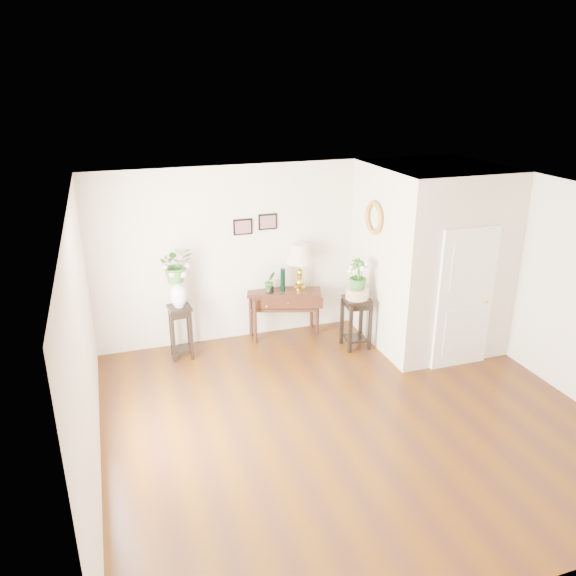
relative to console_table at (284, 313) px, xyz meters
name	(u,v)px	position (x,y,z in m)	size (l,w,h in m)	color
floor	(350,418)	(0.04, -2.55, -0.39)	(6.00, 5.50, 0.02)	#432313
ceiling	(360,198)	(0.04, -2.55, 2.41)	(6.00, 5.50, 0.02)	white
wall_back	(283,251)	(0.04, 0.20, 1.01)	(6.00, 0.02, 2.80)	#F1E6CE
wall_front	(510,459)	(0.04, -5.30, 1.01)	(6.00, 0.02, 2.80)	#F1E6CE
wall_left	(84,354)	(-2.96, -2.55, 1.01)	(0.02, 5.50, 2.80)	#F1E6CE
wall_right	(560,288)	(3.04, -2.55, 1.01)	(0.02, 5.50, 2.80)	#F1E6CE
partition	(429,256)	(2.14, -0.78, 1.01)	(1.80, 1.95, 2.80)	#F1E6CE
door	(465,299)	(2.14, -1.78, 0.66)	(0.90, 0.05, 2.10)	white
art_print_left	(243,227)	(-0.61, 0.18, 1.46)	(0.30, 0.02, 0.25)	black
art_print_right	(268,222)	(-0.21, 0.18, 1.51)	(0.30, 0.02, 0.25)	black
wall_ornament	(374,218)	(1.20, -0.65, 1.66)	(0.51, 0.51, 0.07)	#B98130
console_table	(284,313)	(0.00, 0.00, 0.00)	(1.18, 0.39, 0.79)	#3A2312
table_lamp	(300,268)	(0.27, 0.00, 0.74)	(0.44, 0.44, 0.77)	gold
green_vase	(283,281)	(-0.02, 0.00, 0.56)	(0.08, 0.08, 0.37)	black
potted_plant	(270,282)	(-0.24, 0.00, 0.56)	(0.19, 0.15, 0.34)	#327128
plant_stand_a	(181,332)	(-1.72, -0.24, 0.02)	(0.33, 0.33, 0.84)	black
porcelain_vase	(178,292)	(-1.72, -0.24, 0.67)	(0.25, 0.25, 0.44)	white
lily_arrangement	(176,264)	(-1.72, -0.24, 1.11)	(0.48, 0.42, 0.53)	#327128
plant_stand_b	(356,323)	(0.93, -0.76, 0.02)	(0.39, 0.39, 0.83)	black
ceramic_bowl	(357,293)	(0.93, -0.76, 0.51)	(0.36, 0.36, 0.16)	beige
narcissus	(358,275)	(0.93, -0.76, 0.81)	(0.28, 0.28, 0.51)	#327128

